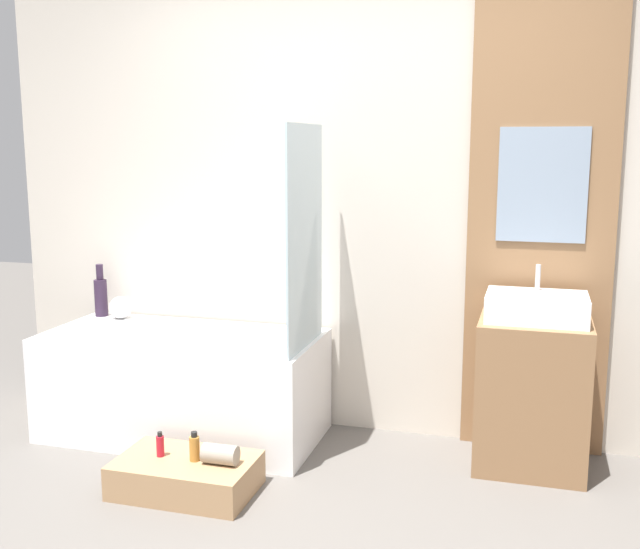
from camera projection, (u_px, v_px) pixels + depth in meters
The scene contains 12 objects.
wall_tiled_back at pixel (364, 196), 4.01m from camera, with size 4.20×0.06×2.60m, color beige.
wall_wood_accent at pixel (542, 199), 3.71m from camera, with size 0.72×0.04×2.60m.
bathtub at pixel (183, 384), 4.06m from camera, with size 1.48×0.70×0.57m.
glass_shower_screen at pixel (305, 238), 3.68m from camera, with size 0.01×0.56×1.10m, color silver.
wooden_step_bench at pixel (186, 475), 3.43m from camera, with size 0.63×0.40×0.16m, color #A87F56.
vanity_cabinet at pixel (532, 394), 3.65m from camera, with size 0.52×0.45×0.74m, color #8E6642.
sink at pixel (536, 307), 3.57m from camera, with size 0.47×0.33×0.26m.
vase_tall_dark at pixel (101, 295), 4.42m from camera, with size 0.08×0.08×0.31m.
vase_round_light at pixel (121, 307), 4.36m from camera, with size 0.13×0.13×0.13m, color white.
bottle_soap_primary at pixel (160, 445), 3.44m from camera, with size 0.04×0.04×0.12m.
bottle_soap_secondary at pixel (195, 448), 3.39m from camera, with size 0.05×0.05×0.14m.
towel_roll at pixel (220, 454), 3.36m from camera, with size 0.09×0.09×0.16m, color gray.
Camera 1 is at (0.89, -2.35, 1.58)m, focal length 42.00 mm.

